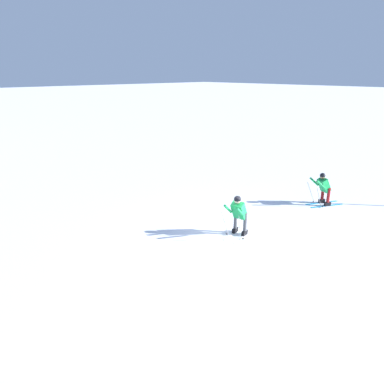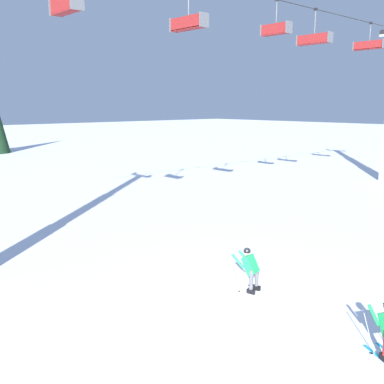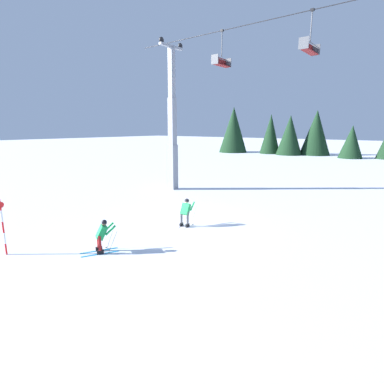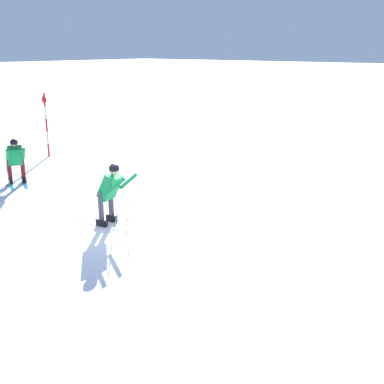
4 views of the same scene
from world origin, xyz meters
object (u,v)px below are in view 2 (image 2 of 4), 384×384
Objects in this scene: chairlift_seat_nearest at (64,3)px; chairlift_seat_farthest at (369,45)px; skier_carving_main at (250,267)px; chairlift_seat_middle at (275,29)px; chairlift_seat_second at (187,22)px; chairlift_seat_fourth at (314,39)px.

chairlift_seat_nearest is 23.57m from chairlift_seat_farthest.
skier_carving_main is at bearing -161.19° from chairlift_seat_farthest.
chairlift_seat_nearest is 1.06× the size of chairlift_seat_farthest.
skier_carving_main is at bearing -144.78° from chairlift_seat_middle.
skier_carving_main is 0.70× the size of chairlift_seat_nearest.
chairlift_seat_second and chairlift_seat_fourth have the same top height.
chairlift_seat_second is at bearing 0.00° from chairlift_seat_nearest.
chairlift_seat_fourth reaches higher than skier_carving_main.
chairlift_seat_nearest is 1.24× the size of chairlift_seat_middle.
chairlift_seat_nearest is (-2.60, 7.14, 9.06)m from skier_carving_main.
chairlift_seat_middle and chairlift_seat_farthest have the same top height.
chairlift_seat_second and chairlift_seat_middle have the same top height.
chairlift_seat_farthest is at bearing 0.00° from chairlift_seat_middle.
chairlift_seat_second is 1.03× the size of chairlift_seat_fourth.
chairlift_seat_fourth is at bearing 0.00° from chairlift_seat_middle.
chairlift_seat_farthest is (20.96, 7.14, 9.50)m from skier_carving_main.
chairlift_seat_nearest is 12.72m from chairlift_seat_middle.
skier_carving_main is 15.59m from chairlift_seat_middle.
skier_carving_main is at bearing -69.95° from chairlift_seat_nearest.
chairlift_seat_middle is 0.85× the size of chairlift_seat_farthest.
chairlift_seat_fourth and chairlift_seat_farthest have the same top height.
chairlift_seat_farthest is at bearing 0.00° from chairlift_seat_second.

